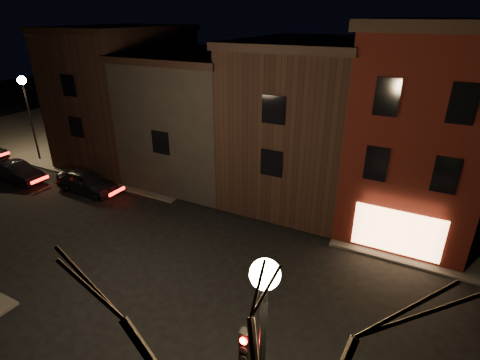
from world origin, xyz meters
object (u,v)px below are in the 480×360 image
at_px(street_lamp_far, 25,95).
at_px(parked_car_b, 17,172).
at_px(parked_car_a, 87,181).
at_px(street_lamp_near, 263,319).

bearing_deg(street_lamp_far, parked_car_b, -54.64).
distance_m(parked_car_a, parked_car_b, 5.80).
height_order(street_lamp_near, parked_car_a, street_lamp_near).
relative_size(street_lamp_near, street_lamp_far, 1.00).
bearing_deg(street_lamp_near, street_lamp_far, 154.17).
height_order(street_lamp_far, parked_car_a, street_lamp_far).
bearing_deg(parked_car_b, street_lamp_far, 34.62).
bearing_deg(parked_car_a, street_lamp_near, -119.68).
relative_size(street_lamp_far, parked_car_b, 1.55).
xyz_separation_m(street_lamp_near, street_lamp_far, (-25.20, 12.20, 0.00)).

